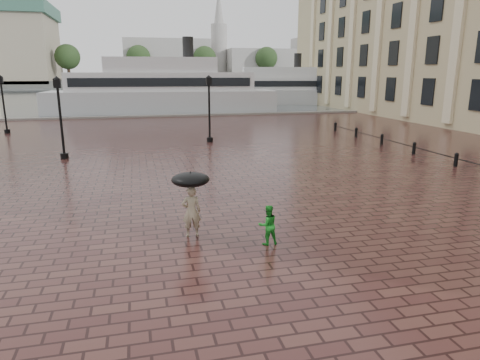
# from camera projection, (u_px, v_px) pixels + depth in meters

# --- Properties ---
(ground) EXTENTS (300.00, 300.00, 0.00)m
(ground) POSITION_uv_depth(u_px,v_px,m) (194.00, 202.00, 16.11)
(ground) COLOR #381B19
(ground) RESTS_ON ground
(harbour_water) EXTENTS (240.00, 240.00, 0.00)m
(harbour_water) POSITION_uv_depth(u_px,v_px,m) (143.00, 92.00, 102.78)
(harbour_water) COLOR #4A5459
(harbour_water) RESTS_ON ground
(quay_edge) EXTENTS (80.00, 0.60, 0.30)m
(quay_edge) POSITION_uv_depth(u_px,v_px,m) (155.00, 117.00, 46.25)
(quay_edge) COLOR slate
(quay_edge) RESTS_ON ground
(far_shore) EXTENTS (300.00, 60.00, 2.00)m
(far_shore) POSITION_uv_depth(u_px,v_px,m) (139.00, 82.00, 166.60)
(far_shore) COLOR #4C4C47
(far_shore) RESTS_ON ground
(distant_skyline) EXTENTS (102.50, 22.00, 33.00)m
(distant_skyline) POSITION_uv_depth(u_px,v_px,m) (265.00, 59.00, 166.07)
(distant_skyline) COLOR #9C9894
(distant_skyline) RESTS_ON ground
(far_trees) EXTENTS (188.00, 8.00, 13.50)m
(far_trees) POSITION_uv_depth(u_px,v_px,m) (139.00, 58.00, 143.80)
(far_trees) COLOR #2D2119
(far_trees) RESTS_ON ground
(bollard_row) EXTENTS (0.22, 21.22, 0.73)m
(bollard_row) POSITION_uv_depth(u_px,v_px,m) (414.00, 147.00, 25.32)
(bollard_row) COLOR black
(bollard_row) RESTS_ON ground
(street_lamps) EXTENTS (15.44, 12.44, 4.40)m
(street_lamps) POSITION_uv_depth(u_px,v_px,m) (89.00, 109.00, 28.84)
(street_lamps) COLOR black
(street_lamps) RESTS_ON ground
(adult_pedestrian) EXTENTS (0.57, 0.37, 1.54)m
(adult_pedestrian) POSITION_uv_depth(u_px,v_px,m) (191.00, 212.00, 12.54)
(adult_pedestrian) COLOR gray
(adult_pedestrian) RESTS_ON ground
(child_pedestrian) EXTENTS (0.59, 0.48, 1.15)m
(child_pedestrian) POSITION_uv_depth(u_px,v_px,m) (268.00, 225.00, 12.01)
(child_pedestrian) COLOR #1B9425
(child_pedestrian) RESTS_ON ground
(ferry_near) EXTENTS (27.01, 8.34, 8.73)m
(ferry_near) POSITION_uv_depth(u_px,v_px,m) (162.00, 90.00, 50.95)
(ferry_near) COLOR #B9B9B9
(ferry_near) RESTS_ON ground
(ferry_far) EXTENTS (23.21, 9.57, 7.41)m
(ferry_far) POSITION_uv_depth(u_px,v_px,m) (279.00, 89.00, 64.47)
(ferry_far) COLOR #B9B9B9
(ferry_far) RESTS_ON ground
(umbrella) EXTENTS (1.10, 1.10, 1.10)m
(umbrella) POSITION_uv_depth(u_px,v_px,m) (190.00, 180.00, 12.30)
(umbrella) COLOR black
(umbrella) RESTS_ON ground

